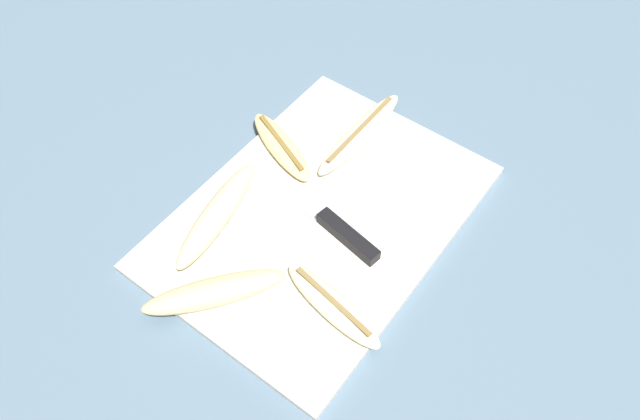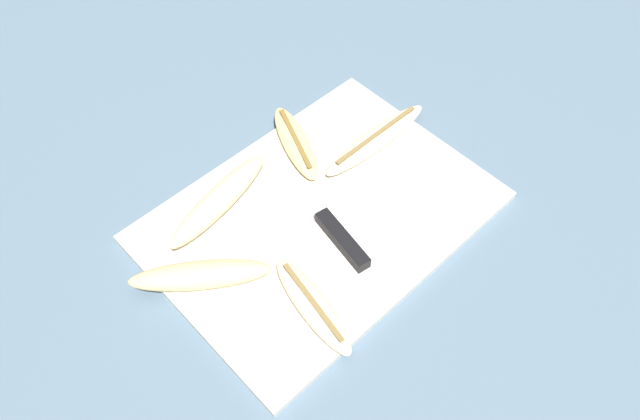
# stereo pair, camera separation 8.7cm
# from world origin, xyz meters

# --- Properties ---
(ground_plane) EXTENTS (4.00, 4.00, 0.00)m
(ground_plane) POSITION_xyz_m (0.00, 0.00, 0.00)
(ground_plane) COLOR slate
(cutting_board) EXTENTS (0.46, 0.34, 0.01)m
(cutting_board) POSITION_xyz_m (0.00, 0.00, 0.01)
(cutting_board) COLOR silver
(cutting_board) RESTS_ON ground_plane
(knife) EXTENTS (0.06, 0.23, 0.02)m
(knife) POSITION_xyz_m (-0.01, -0.04, 0.02)
(knife) COLOR black
(knife) RESTS_ON cutting_board
(banana_ripe_center) EXTENTS (0.17, 0.14, 0.03)m
(banana_ripe_center) POSITION_xyz_m (-0.19, 0.03, 0.03)
(banana_ripe_center) COLOR beige
(banana_ripe_center) RESTS_ON cutting_board
(banana_bright_far) EXTENTS (0.21, 0.04, 0.02)m
(banana_bright_far) POSITION_xyz_m (0.15, 0.04, 0.02)
(banana_bright_far) COLOR beige
(banana_bright_far) RESTS_ON cutting_board
(banana_cream_curved) EXTENTS (0.20, 0.08, 0.03)m
(banana_cream_curved) POSITION_xyz_m (-0.09, 0.11, 0.03)
(banana_cream_curved) COLOR beige
(banana_cream_curved) RESTS_ON cutting_board
(banana_pale_long) EXTENTS (0.06, 0.16, 0.02)m
(banana_pale_long) POSITION_xyz_m (-0.11, -0.10, 0.02)
(banana_pale_long) COLOR beige
(banana_pale_long) RESTS_ON cutting_board
(banana_golden_short) EXTENTS (0.10, 0.16, 0.02)m
(banana_golden_short) POSITION_xyz_m (0.06, 0.12, 0.02)
(banana_golden_short) COLOR #EDD689
(banana_golden_short) RESTS_ON cutting_board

